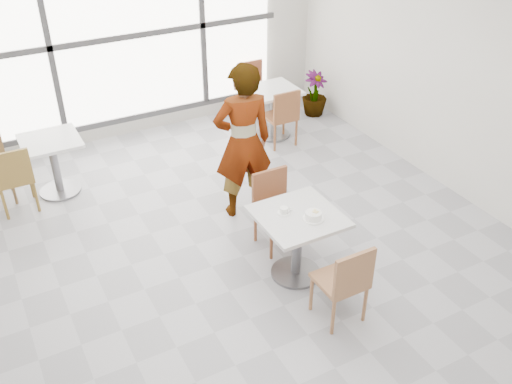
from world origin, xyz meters
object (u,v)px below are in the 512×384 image
main_table (297,234)px  chair_far (274,204)px  chair_near (346,280)px  bg_chair_right_far (253,86)px  bg_table_left (54,158)px  bg_table_right (273,106)px  coffee_cup (284,211)px  plant_right (315,94)px  bg_chair_left_near (14,176)px  oatmeal_bowl (314,215)px  person (243,142)px  bg_chair_right_near (283,114)px

main_table → chair_far: 0.61m
chair_near → chair_far: (0.05, 1.39, 0.00)m
chair_near → bg_chair_right_far: 4.70m
bg_table_left → bg_table_right: 3.20m
chair_near → coffee_cup: size_ratio=5.47×
bg_chair_right_far → plant_right: (0.88, -0.45, -0.14)m
main_table → plant_right: (2.35, 3.25, -0.17)m
coffee_cup → bg_table_right: size_ratio=0.21×
bg_chair_left_near → chair_near: bearing=125.1°
coffee_cup → bg_table_right: 3.20m
oatmeal_bowl → bg_chair_right_far: size_ratio=0.24×
person → coffee_cup: bearing=91.0°
chair_far → bg_chair_left_near: 3.11m
oatmeal_bowl → plant_right: bearing=56.3°
bg_table_left → bg_chair_left_near: 0.56m
coffee_cup → person: bearing=82.0°
main_table → bg_chair_right_near: size_ratio=0.92×
chair_far → person: (-0.02, 0.69, 0.44)m
main_table → bg_table_left: bearing=122.9°
bg_chair_right_near → coffee_cup: bearing=59.6°
chair_far → plant_right: bearing=49.4°
coffee_cup → bg_chair_left_near: 3.34m
main_table → person: bearing=87.4°
coffee_cup → chair_near: bearing=-80.9°
oatmeal_bowl → bg_chair_left_near: bg_chair_left_near is taller
bg_table_right → plant_right: bg_table_right is taller
bg_chair_right_near → bg_chair_right_far: size_ratio=1.00×
bg_table_left → plant_right: bearing=6.0°
chair_near → chair_far: 1.39m
chair_far → bg_table_left: chair_far is taller
chair_near → bg_chair_left_near: same height
bg_table_left → bg_table_right: bearing=1.8°
chair_near → chair_far: same height
plant_right → bg_table_right: bearing=-160.7°
chair_near → bg_table_right: (1.35, 3.69, -0.01)m
chair_far → bg_chair_right_near: same height
coffee_cup → bg_chair_right_far: (1.58, 3.60, -0.28)m
person → bg_table_right: (1.32, 1.61, -0.46)m
main_table → oatmeal_bowl: size_ratio=3.81×
chair_far → bg_chair_left_near: size_ratio=1.00×
bg_table_right → bg_chair_left_near: 3.72m
bg_table_left → bg_chair_right_far: size_ratio=0.86×
chair_near → bg_chair_right_near: same height
coffee_cup → bg_chair_right_far: 3.94m
bg_table_right → chair_far: bearing=-119.4°
main_table → bg_chair_right_far: bg_chair_right_far is taller
main_table → person: (0.06, 1.30, 0.42)m
chair_far → coffee_cup: 0.62m
coffee_cup → bg_table_left: (-1.71, 2.72, -0.29)m
chair_far → bg_table_left: (-1.90, 2.20, -0.01)m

